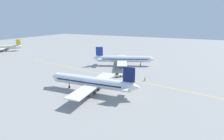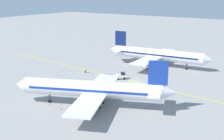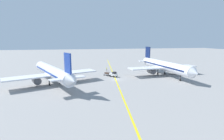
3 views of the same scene
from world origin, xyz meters
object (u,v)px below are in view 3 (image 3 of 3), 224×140
airplane_at_gate (164,66)px  baggage_tug_white (113,74)px  ground_crew_worker (107,69)px  traffic_cone_near_nose (37,81)px  baggage_cart_trailing (107,74)px  traffic_cone_mid_apron (180,77)px  airplane_adjacent_stand (53,72)px

airplane_at_gate → baggage_tug_white: airplane_at_gate is taller
ground_crew_worker → traffic_cone_near_nose: (26.30, 14.37, -0.63)m
baggage_cart_trailing → airplane_at_gate: bearing=169.8°
airplane_at_gate → traffic_cone_near_nose: size_ratio=64.62×
airplane_at_gate → traffic_cone_mid_apron: (-3.87, 5.52, -3.43)m
ground_crew_worker → traffic_cone_near_nose: ground_crew_worker is taller
airplane_adjacent_stand → baggage_tug_white: airplane_adjacent_stand is taller
airplane_at_gate → ground_crew_worker: size_ratio=21.16×
airplane_adjacent_stand → ground_crew_worker: airplane_adjacent_stand is taller
ground_crew_worker → baggage_tug_white: bearing=91.3°
baggage_cart_trailing → traffic_cone_mid_apron: (-25.68, 9.46, -0.49)m
traffic_cone_near_nose → traffic_cone_mid_apron: (-50.34, 4.97, 0.00)m
airplane_at_gate → traffic_cone_mid_apron: bearing=125.0°
airplane_adjacent_stand → baggage_tug_white: 22.06m
airplane_adjacent_stand → baggage_cart_trailing: airplane_adjacent_stand is taller
airplane_at_gate → baggage_tug_white: (19.89, -1.26, -2.81)m
baggage_tug_white → ground_crew_worker: bearing=-88.7°
airplane_at_gate → ground_crew_worker: (20.17, -13.82, -2.80)m
airplane_adjacent_stand → traffic_cone_near_nose: (5.60, -4.41, -3.43)m
baggage_tug_white → traffic_cone_mid_apron: baggage_tug_white is taller
baggage_cart_trailing → ground_crew_worker: ground_crew_worker is taller
airplane_at_gate → airplane_adjacent_stand: same height
airplane_adjacent_stand → ground_crew_worker: (-20.70, -18.79, -2.80)m
baggage_cart_trailing → traffic_cone_mid_apron: 27.37m
airplane_adjacent_stand → ground_crew_worker: bearing=-137.8°
baggage_tug_white → traffic_cone_near_nose: size_ratio=6.02×
ground_crew_worker → traffic_cone_mid_apron: ground_crew_worker is taller
ground_crew_worker → traffic_cone_mid_apron: bearing=141.2°
baggage_tug_white → airplane_at_gate: bearing=176.4°
baggage_tug_white → ground_crew_worker: baggage_tug_white is taller
baggage_tug_white → baggage_cart_trailing: 3.30m
baggage_tug_white → traffic_cone_near_nose: bearing=3.9°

